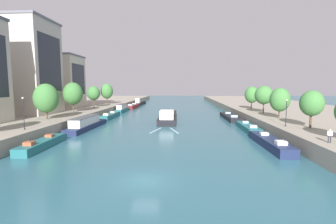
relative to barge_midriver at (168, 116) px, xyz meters
name	(u,v)px	position (x,y,z in m)	size (l,w,h in m)	color
ground_plane	(146,181)	(0.18, -39.91, -0.96)	(400.00, 400.00, 0.00)	#2D6070
quay_left	(61,109)	(-36.16, 15.09, 0.13)	(36.00, 170.00, 2.19)	gray
quay_right	(288,111)	(36.51, 15.09, 0.13)	(36.00, 170.00, 2.19)	gray
barge_midriver	(168,116)	(0.00, 0.00, 0.00)	(4.57, 23.88, 3.15)	black
wake_behind_barge	(165,130)	(0.23, -14.85, -0.95)	(5.60, 5.93, 0.03)	#A0CCD6
moored_boat_left_upstream	(43,144)	(-16.16, -28.89, -0.38)	(2.44, 11.08, 2.20)	#23666B
moored_boat_left_midway	(86,124)	(-15.80, -14.04, 0.13)	(3.19, 16.09, 2.62)	#1E284C
moored_boat_left_downstream	(110,116)	(-15.92, 2.62, -0.33)	(2.41, 13.00, 2.31)	#23666B
moored_boat_left_gap_after	(122,109)	(-16.44, 17.72, 0.18)	(2.31, 11.49, 2.74)	#23666B
moored_boat_left_end	(133,106)	(-15.88, 32.58, -0.26)	(3.36, 15.07, 2.45)	maroon
moored_boat_left_far	(140,103)	(-15.93, 49.59, 0.00)	(3.12, 15.29, 3.24)	black
moored_boat_right_end	(270,142)	(16.14, -26.55, -0.33)	(2.54, 12.95, 2.31)	#1E284C
moored_boat_right_downstream	(248,127)	(16.56, -13.49, -0.40)	(2.52, 12.07, 2.17)	#23666B
moored_boat_right_second	(230,117)	(16.30, 2.53, -0.40)	(3.07, 15.98, 2.18)	black
tree_left_midway	(46,98)	(-22.86, -15.89, 5.36)	(4.64, 4.64, 6.96)	brown
tree_left_end_of_row	(73,94)	(-23.71, -2.49, 5.82)	(4.71, 4.71, 7.40)	brown
tree_left_by_lamp	(94,93)	(-23.51, 11.09, 5.52)	(3.84, 3.84, 6.47)	brown
tree_left_third	(107,91)	(-23.59, 24.46, 5.88)	(4.32, 4.32, 7.38)	brown
tree_right_second	(312,103)	(23.41, -23.11, 5.06)	(3.45, 3.45, 5.84)	brown
tree_right_end_of_row	(280,100)	(23.08, -11.97, 4.99)	(3.89, 3.89, 6.15)	brown
tree_right_nearest	(264,95)	(23.13, -2.49, 5.56)	(4.24, 4.24, 6.56)	brown
tree_right_by_lamp	(252,95)	(23.16, 7.59, 5.28)	(3.80, 3.80, 6.37)	brown
lamppost_left_bank	(24,112)	(-19.96, -26.97, 3.88)	(0.28, 0.28, 4.86)	black
lamppost_right_bank	(286,112)	(20.26, -21.77, 3.63)	(0.28, 0.28, 4.38)	black
building_left_middle	(18,67)	(-34.55, -6.59, 12.10)	(15.95, 11.91, 21.72)	#BCB2A8
building_left_corner	(60,81)	(-34.55, 12.05, 9.25)	(12.58, 11.26, 16.01)	beige
person_on_quay	(330,135)	(20.37, -33.08, 2.15)	(0.47, 0.34, 1.62)	#2D2D38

